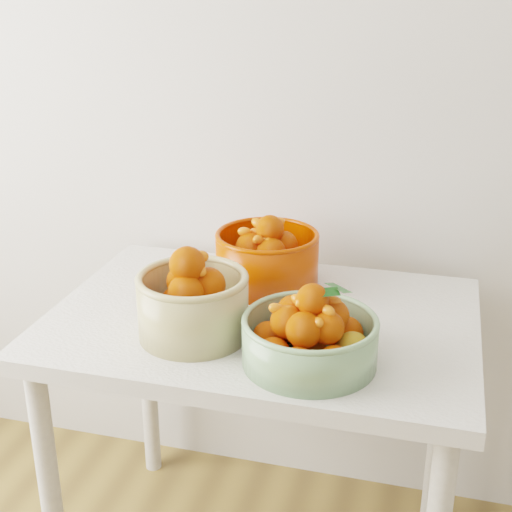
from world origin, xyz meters
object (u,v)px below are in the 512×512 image
object	(u,v)px
table	(262,350)
bowl_cream	(193,302)
bowl_green	(310,336)
bowl_orange	(267,257)

from	to	relation	value
table	bowl_cream	world-z (taller)	bowl_cream
table	bowl_green	world-z (taller)	bowl_green
bowl_orange	bowl_green	bearing A→B (deg)	-63.30
bowl_cream	bowl_green	xyz separation A→B (m)	(0.27, -0.05, -0.02)
bowl_green	table	bearing A→B (deg)	128.49
table	bowl_green	size ratio (longest dim) A/B	2.88
table	bowl_cream	size ratio (longest dim) A/B	3.15
table	bowl_orange	world-z (taller)	bowl_orange
bowl_cream	bowl_orange	world-z (taller)	bowl_cream
table	bowl_orange	xyz separation A→B (m)	(-0.03, 0.17, 0.17)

